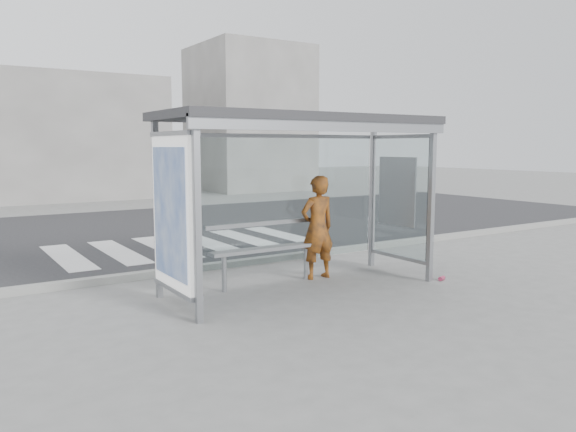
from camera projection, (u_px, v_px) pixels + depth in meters
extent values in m
plane|color=slate|center=(302.00, 289.00, 8.55)|extent=(80.00, 80.00, 0.00)
cube|color=black|center=(149.00, 231.00, 14.39)|extent=(30.00, 10.00, 0.01)
cube|color=gray|center=(242.00, 263.00, 10.17)|extent=(30.00, 0.18, 0.12)
cube|color=silver|center=(67.00, 257.00, 10.97)|extent=(0.55, 3.00, 0.00)
cube|color=silver|center=(118.00, 252.00, 11.50)|extent=(0.55, 3.00, 0.00)
cube|color=silver|center=(165.00, 247.00, 12.04)|extent=(0.55, 3.00, 0.00)
cube|color=silver|center=(208.00, 243.00, 12.58)|extent=(0.55, 3.00, 0.00)
cube|color=silver|center=(247.00, 239.00, 13.11)|extent=(0.55, 3.00, 0.00)
cube|color=silver|center=(283.00, 235.00, 13.65)|extent=(0.55, 3.00, 0.00)
cube|color=gray|center=(197.00, 222.00, 6.74)|extent=(0.08, 0.08, 2.50)
cube|color=gray|center=(431.00, 204.00, 8.89)|extent=(0.08, 0.08, 2.50)
cube|color=gray|center=(157.00, 211.00, 7.91)|extent=(0.08, 0.08, 2.50)
cube|color=gray|center=(372.00, 197.00, 10.05)|extent=(0.08, 0.08, 2.50)
cube|color=#2D2D30|center=(302.00, 119.00, 8.24)|extent=(4.25, 1.65, 0.12)
cube|color=gray|center=(334.00, 125.00, 7.61)|extent=(4.25, 0.06, 0.18)
cube|color=white|center=(278.00, 200.00, 8.98)|extent=(3.80, 0.02, 2.00)
cube|color=white|center=(176.00, 212.00, 7.32)|extent=(0.15, 1.25, 2.00)
cube|color=#2F57A9|center=(182.00, 212.00, 7.36)|extent=(0.01, 1.10, 1.70)
cylinder|color=red|center=(175.00, 192.00, 7.55)|extent=(0.02, 0.32, 0.32)
cube|color=white|center=(400.00, 197.00, 9.46)|extent=(0.03, 1.25, 2.00)
cube|color=beige|center=(397.00, 191.00, 9.48)|extent=(0.03, 0.86, 1.16)
cube|color=slate|center=(59.00, 138.00, 23.27)|extent=(8.00, 5.00, 5.00)
cube|color=slate|center=(249.00, 119.00, 27.97)|extent=(5.00, 5.00, 7.00)
imported|color=orange|center=(317.00, 227.00, 9.14)|extent=(0.62, 0.42, 1.69)
cube|color=gray|center=(267.00, 249.00, 8.69)|extent=(1.90, 0.23, 0.05)
cylinder|color=gray|center=(224.00, 274.00, 8.33)|extent=(0.07, 0.07, 0.55)
cylinder|color=gray|center=(306.00, 263.00, 9.12)|extent=(0.07, 0.07, 0.55)
cube|color=gray|center=(261.00, 224.00, 8.80)|extent=(1.90, 0.04, 0.06)
cylinder|color=#DD416E|center=(442.00, 278.00, 9.07)|extent=(0.14, 0.11, 0.07)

